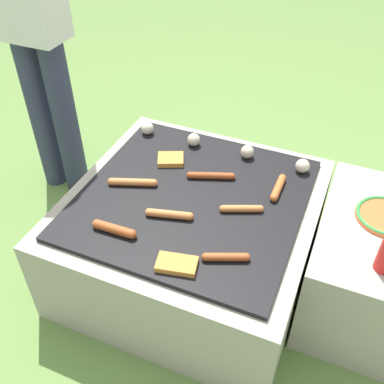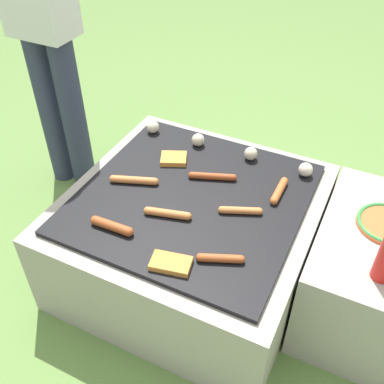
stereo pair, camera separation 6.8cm
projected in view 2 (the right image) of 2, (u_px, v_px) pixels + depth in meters
ground_plane at (192, 268)px, 1.89m from camera, size 14.00×14.00×0.00m
grill at (192, 235)px, 1.76m from camera, size 0.89×0.89×0.40m
side_ledge at (369, 273)px, 1.61m from camera, size 0.40×0.63×0.40m
person_standing at (38, 1)px, 1.76m from camera, size 0.27×0.21×1.57m
sausage_back_left at (134, 180)px, 1.67m from camera, size 0.18×0.08×0.03m
sausage_back_right at (168, 213)px, 1.54m from camera, size 0.16×0.06×0.03m
sausage_front_center at (240, 210)px, 1.55m from camera, size 0.14×0.08×0.03m
sausage_front_left at (220, 258)px, 1.38m from camera, size 0.14×0.07×0.03m
sausage_back_center at (212, 176)px, 1.69m from camera, size 0.17×0.08×0.03m
sausage_mid_right at (112, 226)px, 1.49m from camera, size 0.16×0.04×0.03m
sausage_mid_left at (279, 191)px, 1.63m from camera, size 0.03×0.15×0.03m
bread_slice_left at (171, 263)px, 1.37m from camera, size 0.14×0.10×0.02m
bread_slice_center at (174, 159)px, 1.78m from camera, size 0.13×0.12×0.02m
mushroom_row at (224, 147)px, 1.82m from camera, size 0.73×0.06×0.05m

